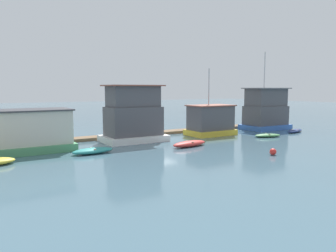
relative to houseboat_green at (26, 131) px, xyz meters
name	(u,v)px	position (x,y,z in m)	size (l,w,h in m)	color
ground_plane	(163,138)	(13.19, 0.30, -1.68)	(200.00, 200.00, 0.00)	#426070
dock_walkway	(149,134)	(13.19, 3.37, -1.53)	(42.40, 1.69, 0.30)	brown
houseboat_green	(26,131)	(0.00, 0.00, 0.00)	(7.35, 4.06, 3.48)	#4C9360
houseboat_white	(133,116)	(9.85, 0.36, 0.82)	(6.09, 3.97, 5.50)	white
houseboat_yellow	(211,120)	(19.08, -0.18, -0.06)	(5.16, 3.32, 7.37)	gold
houseboat_blue	(266,110)	(28.35, 0.23, 0.75)	(5.81, 3.82, 9.68)	#3866B7
dinghy_teal	(93,151)	(4.35, -3.65, -1.44)	(3.43, 1.42, 0.48)	teal
dinghy_red	(189,144)	(12.76, -5.05, -1.42)	(3.81, 1.56, 0.52)	red
dinghy_green	(268,135)	(23.19, -4.74, -1.50)	(3.12, 2.02, 0.37)	#47844C
dinghy_navy	(295,131)	(29.03, -3.72, -1.51)	(3.64, 2.02, 0.35)	navy
buoy_red	(273,152)	(16.14, -11.53, -1.42)	(0.52, 0.52, 0.52)	red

